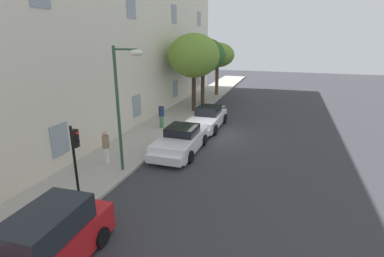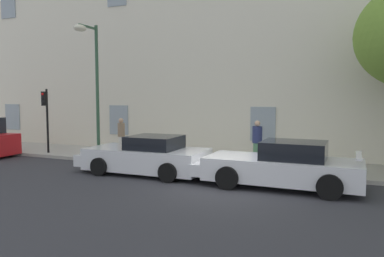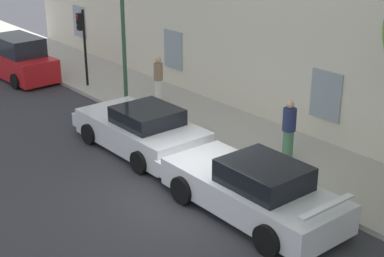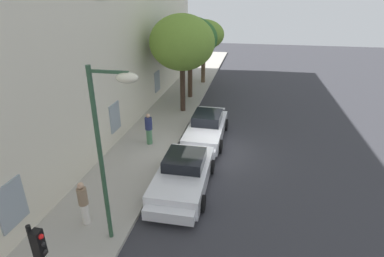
{
  "view_description": "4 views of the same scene",
  "coord_description": "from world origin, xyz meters",
  "px_view_note": "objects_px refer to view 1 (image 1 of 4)",
  "views": [
    {
      "loc": [
        -17.86,
        -4.79,
        6.19
      ],
      "look_at": [
        -2.55,
        0.22,
        1.17
      ],
      "focal_mm": 27.52,
      "sensor_mm": 36.0,
      "label": 1
    },
    {
      "loc": [
        3.53,
        -11.11,
        2.79
      ],
      "look_at": [
        -1.79,
        1.39,
        1.64
      ],
      "focal_mm": 35.02,
      "sensor_mm": 36.0,
      "label": 2
    },
    {
      "loc": [
        10.06,
        -8.28,
        6.92
      ],
      "look_at": [
        -1.17,
        0.91,
        1.23
      ],
      "focal_mm": 53.72,
      "sensor_mm": 36.0,
      "label": 3
    },
    {
      "loc": [
        -13.81,
        -1.82,
        7.49
      ],
      "look_at": [
        -0.14,
        0.92,
        1.37
      ],
      "focal_mm": 28.35,
      "sensor_mm": 36.0,
      "label": 4
    }
  ],
  "objects_px": {
    "sportscar_yellow_flank": "(206,119)",
    "tree_midblock": "(203,55)",
    "traffic_light": "(75,151)",
    "hatchback_parked": "(50,244)",
    "street_lamp": "(125,88)",
    "pedestrian_strolling": "(106,147)",
    "tree_far_end": "(194,56)",
    "pedestrian_admiring": "(161,115)",
    "sportscar_red_lead": "(179,142)",
    "tree_near_kerb": "(217,55)"
  },
  "relations": [
    {
      "from": "sportscar_yellow_flank",
      "to": "tree_midblock",
      "type": "distance_m",
      "value": 8.66
    },
    {
      "from": "traffic_light",
      "to": "hatchback_parked",
      "type": "bearing_deg",
      "value": -155.09
    },
    {
      "from": "street_lamp",
      "to": "pedestrian_strolling",
      "type": "bearing_deg",
      "value": 74.21
    },
    {
      "from": "hatchback_parked",
      "to": "traffic_light",
      "type": "relative_size",
      "value": 1.35
    },
    {
      "from": "street_lamp",
      "to": "pedestrian_strolling",
      "type": "relative_size",
      "value": 3.42
    },
    {
      "from": "tree_midblock",
      "to": "pedestrian_strolling",
      "type": "relative_size",
      "value": 3.62
    },
    {
      "from": "hatchback_parked",
      "to": "tree_far_end",
      "type": "xyz_separation_m",
      "value": [
        18.29,
        1.75,
        3.9
      ]
    },
    {
      "from": "pedestrian_admiring",
      "to": "tree_far_end",
      "type": "bearing_deg",
      "value": -6.44
    },
    {
      "from": "sportscar_yellow_flank",
      "to": "tree_midblock",
      "type": "xyz_separation_m",
      "value": [
        7.32,
        2.41,
        3.95
      ]
    },
    {
      "from": "sportscar_yellow_flank",
      "to": "tree_far_end",
      "type": "bearing_deg",
      "value": 28.76
    },
    {
      "from": "sportscar_red_lead",
      "to": "street_lamp",
      "type": "bearing_deg",
      "value": 158.77
    },
    {
      "from": "tree_near_kerb",
      "to": "pedestrian_admiring",
      "type": "relative_size",
      "value": 3.2
    },
    {
      "from": "tree_near_kerb",
      "to": "street_lamp",
      "type": "xyz_separation_m",
      "value": [
        -20.03,
        -0.66,
        -0.27
      ]
    },
    {
      "from": "sportscar_yellow_flank",
      "to": "tree_far_end",
      "type": "xyz_separation_m",
      "value": [
        4.12,
        2.26,
        4.09
      ]
    },
    {
      "from": "tree_far_end",
      "to": "street_lamp",
      "type": "distance_m",
      "value": 12.32
    },
    {
      "from": "traffic_light",
      "to": "pedestrian_strolling",
      "type": "height_order",
      "value": "traffic_light"
    },
    {
      "from": "sportscar_red_lead",
      "to": "tree_near_kerb",
      "type": "xyz_separation_m",
      "value": [
        16.77,
        1.92,
        3.75
      ]
    },
    {
      "from": "tree_near_kerb",
      "to": "tree_midblock",
      "type": "bearing_deg",
      "value": 176.5
    },
    {
      "from": "sportscar_yellow_flank",
      "to": "traffic_light",
      "type": "distance_m",
      "value": 11.43
    },
    {
      "from": "tree_midblock",
      "to": "tree_far_end",
      "type": "xyz_separation_m",
      "value": [
        -3.2,
        -0.15,
        0.14
      ]
    },
    {
      "from": "tree_far_end",
      "to": "street_lamp",
      "type": "xyz_separation_m",
      "value": [
        -12.28,
        -0.79,
        -0.65
      ]
    },
    {
      "from": "tree_far_end",
      "to": "street_lamp",
      "type": "height_order",
      "value": "tree_far_end"
    },
    {
      "from": "tree_near_kerb",
      "to": "pedestrian_admiring",
      "type": "bearing_deg",
      "value": 176.77
    },
    {
      "from": "sportscar_red_lead",
      "to": "pedestrian_admiring",
      "type": "xyz_separation_m",
      "value": [
        3.61,
        2.66,
        0.41
      ]
    },
    {
      "from": "sportscar_yellow_flank",
      "to": "tree_far_end",
      "type": "height_order",
      "value": "tree_far_end"
    },
    {
      "from": "tree_near_kerb",
      "to": "pedestrian_strolling",
      "type": "distance_m",
      "value": 19.89
    },
    {
      "from": "sportscar_red_lead",
      "to": "street_lamp",
      "type": "height_order",
      "value": "street_lamp"
    },
    {
      "from": "sportscar_red_lead",
      "to": "tree_midblock",
      "type": "distance_m",
      "value": 13.04
    },
    {
      "from": "hatchback_parked",
      "to": "tree_near_kerb",
      "type": "height_order",
      "value": "tree_near_kerb"
    },
    {
      "from": "sportscar_red_lead",
      "to": "pedestrian_admiring",
      "type": "distance_m",
      "value": 4.5
    },
    {
      "from": "tree_midblock",
      "to": "pedestrian_admiring",
      "type": "distance_m",
      "value": 9.34
    },
    {
      "from": "tree_far_end",
      "to": "hatchback_parked",
      "type": "bearing_deg",
      "value": -174.54
    },
    {
      "from": "tree_near_kerb",
      "to": "street_lamp",
      "type": "bearing_deg",
      "value": -178.12
    },
    {
      "from": "tree_midblock",
      "to": "tree_far_end",
      "type": "height_order",
      "value": "tree_far_end"
    },
    {
      "from": "sportscar_red_lead",
      "to": "pedestrian_strolling",
      "type": "relative_size",
      "value": 2.86
    },
    {
      "from": "tree_midblock",
      "to": "sportscar_red_lead",
      "type": "bearing_deg",
      "value": -169.79
    },
    {
      "from": "hatchback_parked",
      "to": "pedestrian_admiring",
      "type": "xyz_separation_m",
      "value": [
        12.87,
        2.36,
        0.19
      ]
    },
    {
      "from": "pedestrian_admiring",
      "to": "pedestrian_strolling",
      "type": "distance_m",
      "value": 6.42
    },
    {
      "from": "hatchback_parked",
      "to": "traffic_light",
      "type": "bearing_deg",
      "value": 24.91
    },
    {
      "from": "street_lamp",
      "to": "pedestrian_admiring",
      "type": "xyz_separation_m",
      "value": [
        6.86,
        1.4,
        -3.07
      ]
    },
    {
      "from": "hatchback_parked",
      "to": "street_lamp",
      "type": "distance_m",
      "value": 6.9
    },
    {
      "from": "tree_far_end",
      "to": "traffic_light",
      "type": "height_order",
      "value": "tree_far_end"
    },
    {
      "from": "sportscar_yellow_flank",
      "to": "tree_midblock",
      "type": "relative_size",
      "value": 0.85
    },
    {
      "from": "tree_near_kerb",
      "to": "tree_far_end",
      "type": "bearing_deg",
      "value": 179.03
    },
    {
      "from": "sportscar_red_lead",
      "to": "street_lamp",
      "type": "xyz_separation_m",
      "value": [
        -3.25,
        1.26,
        3.48
      ]
    },
    {
      "from": "hatchback_parked",
      "to": "sportscar_yellow_flank",
      "type": "bearing_deg",
      "value": -2.06
    },
    {
      "from": "sportscar_yellow_flank",
      "to": "traffic_light",
      "type": "bearing_deg",
      "value": 170.27
    },
    {
      "from": "tree_near_kerb",
      "to": "tree_far_end",
      "type": "relative_size",
      "value": 0.87
    },
    {
      "from": "tree_midblock",
      "to": "pedestrian_strolling",
      "type": "distance_m",
      "value": 15.47
    },
    {
      "from": "sportscar_red_lead",
      "to": "pedestrian_admiring",
      "type": "relative_size",
      "value": 2.77
    }
  ]
}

